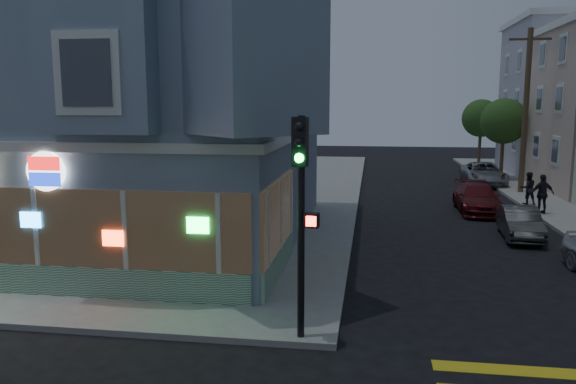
% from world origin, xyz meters
% --- Properties ---
extents(sidewalk_nw, '(33.00, 42.00, 0.15)m').
position_xyz_m(sidewalk_nw, '(-13.50, 23.00, 0.07)').
color(sidewalk_nw, gray).
rests_on(sidewalk_nw, ground).
extents(corner_building, '(14.60, 14.60, 11.40)m').
position_xyz_m(corner_building, '(-6.00, 10.98, 5.82)').
color(corner_building, gray).
rests_on(corner_building, sidewalk_nw).
extents(utility_pole, '(2.20, 0.30, 9.00)m').
position_xyz_m(utility_pole, '(12.00, 24.00, 4.80)').
color(utility_pole, '#4C3826').
rests_on(utility_pole, sidewalk_ne).
extents(street_tree_near, '(3.00, 3.00, 5.30)m').
position_xyz_m(street_tree_near, '(12.20, 30.00, 3.94)').
color(street_tree_near, '#4C3826').
rests_on(street_tree_near, sidewalk_ne).
extents(street_tree_far, '(3.00, 3.00, 5.30)m').
position_xyz_m(street_tree_far, '(12.20, 38.00, 3.94)').
color(street_tree_far, '#4C3826').
rests_on(street_tree_far, sidewalk_ne).
extents(pedestrian_a, '(0.87, 0.72, 1.60)m').
position_xyz_m(pedestrian_a, '(11.30, 19.86, 0.95)').
color(pedestrian_a, black).
rests_on(pedestrian_a, sidewalk_ne).
extents(pedestrian_b, '(1.11, 0.64, 1.79)m').
position_xyz_m(pedestrian_b, '(11.30, 17.45, 1.04)').
color(pedestrian_b, black).
rests_on(pedestrian_b, sidewalk_ne).
extents(parked_car_b, '(1.52, 3.71, 1.20)m').
position_xyz_m(parked_car_b, '(9.25, 12.92, 0.60)').
color(parked_car_b, '#323537').
rests_on(parked_car_b, ground).
extents(parked_car_c, '(1.85, 4.55, 1.32)m').
position_xyz_m(parked_car_c, '(8.60, 18.12, 0.66)').
color(parked_car_c, maroon).
rests_on(parked_car_c, ground).
extents(parked_car_d, '(2.45, 5.17, 1.42)m').
position_xyz_m(parked_car_d, '(10.63, 27.61, 0.71)').
color(parked_car_d, gray).
rests_on(parked_car_d, ground).
extents(traffic_signal, '(0.56, 0.52, 4.68)m').
position_xyz_m(traffic_signal, '(2.24, 2.18, 3.31)').
color(traffic_signal, black).
rests_on(traffic_signal, sidewalk_nw).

